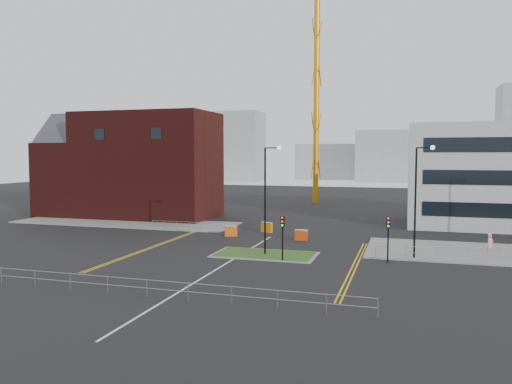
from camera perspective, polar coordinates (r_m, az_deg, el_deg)
ground at (r=35.56m, az=-5.67°, el=-9.46°), size 200.00×200.00×0.00m
pavement_left at (r=63.88m, az=-14.77°, el=-3.39°), size 28.00×8.00×0.12m
island_kerb at (r=42.30m, az=1.04°, el=-7.17°), size 8.60×4.60×0.08m
grass_island at (r=42.30m, az=1.04°, el=-7.14°), size 8.00×4.00×0.12m
brick_building at (r=70.02m, az=-14.38°, el=2.85°), size 24.20×10.07×14.24m
tower_crane at (r=88.79m, az=10.46°, el=17.49°), size 52.22×11.06×42.07m
streetlamp_island at (r=41.51m, az=1.34°, el=0.10°), size 1.46×0.36×9.18m
streetlamp_right_near at (r=42.02m, az=18.07°, el=-0.06°), size 1.46×0.36×9.18m
traffic_light_island at (r=39.44m, az=3.05°, el=-4.28°), size 0.28×0.33×3.65m
traffic_light_right at (r=40.33m, az=14.88°, el=-4.23°), size 0.28×0.33×3.65m
railing_front at (r=30.09m, az=-10.12°, el=-10.53°), size 24.05×0.05×1.10m
railing_left at (r=56.01m, az=-9.05°, el=-3.66°), size 6.05×0.05×1.10m
railing_right at (r=44.67m, az=26.01°, el=-6.03°), size 19.05×5.05×1.10m
centre_line at (r=37.36m, az=-4.49°, el=-8.77°), size 0.15×30.00×0.01m
yellow_left_a at (r=48.19m, az=-11.06°, el=-5.88°), size 0.12×24.00×0.01m
yellow_left_b at (r=48.05m, az=-10.74°, el=-5.90°), size 0.12×24.00×0.01m
yellow_right_a at (r=39.01m, az=10.99°, el=-8.28°), size 0.12×20.00×0.01m
yellow_right_b at (r=38.98m, az=11.44°, el=-8.30°), size 0.12×20.00×0.01m
skyline_a at (r=160.99m, az=-2.54°, el=5.19°), size 18.00×12.00×22.00m
skyline_b at (r=161.94m, az=15.68°, el=3.97°), size 24.00×12.00×16.00m
skyline_d at (r=173.23m, az=9.76°, el=3.42°), size 30.00×12.00×12.00m
pedestrian at (r=46.73m, az=25.19°, el=-5.41°), size 0.77×0.76×1.80m
barrier_left at (r=54.32m, az=1.24°, el=-4.01°), size 1.39×0.91×1.11m
barrier_mid at (r=51.81m, az=-2.87°, el=-4.44°), size 1.34×0.91×1.07m
barrier_right at (r=49.52m, az=5.21°, el=-4.87°), size 1.27×0.47×1.06m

